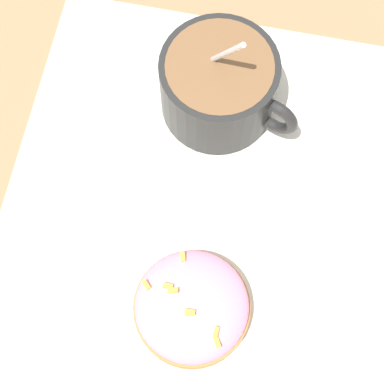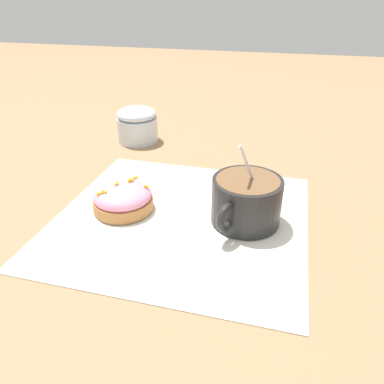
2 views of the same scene
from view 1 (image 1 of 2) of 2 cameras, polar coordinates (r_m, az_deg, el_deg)
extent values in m
plane|color=#93704C|center=(0.51, 1.81, -1.12)|extent=(3.00, 3.00, 0.00)
cube|color=white|center=(0.51, 1.81, -1.07)|extent=(0.34, 0.33, 0.00)
cylinder|color=black|center=(0.51, 2.34, 9.40)|extent=(0.09, 0.09, 0.06)
cylinder|color=brown|center=(0.49, 2.46, 10.84)|extent=(0.08, 0.08, 0.01)
torus|color=black|center=(0.50, 7.40, 6.68)|extent=(0.02, 0.04, 0.04)
ellipsoid|color=silver|center=(0.52, 4.21, 6.27)|extent=(0.03, 0.03, 0.01)
cylinder|color=silver|center=(0.49, 1.91, 11.74)|extent=(0.04, 0.05, 0.10)
cylinder|color=#B2753D|center=(0.48, -0.30, -10.30)|extent=(0.08, 0.08, 0.02)
ellipsoid|color=pink|center=(0.46, -0.31, -10.04)|extent=(0.08, 0.08, 0.03)
cube|color=yellow|center=(0.45, 2.26, -13.25)|extent=(0.01, 0.01, 0.00)
cube|color=yellow|center=(0.45, -1.70, -8.74)|extent=(0.00, 0.01, 0.00)
cube|color=yellow|center=(0.45, -4.11, -8.23)|extent=(0.01, 0.01, 0.00)
cube|color=yellow|center=(0.44, 0.27, -10.70)|extent=(0.00, 0.01, 0.00)
cube|color=yellow|center=(0.45, 2.14, -12.34)|extent=(0.01, 0.00, 0.00)
cube|color=yellow|center=(0.44, -0.74, -10.62)|extent=(0.00, 0.01, 0.00)
cube|color=yellow|center=(0.46, -0.84, -5.78)|extent=(0.01, 0.01, 0.00)
cube|color=yellow|center=(0.45, -2.17, -8.36)|extent=(0.00, 0.01, 0.00)
camera|label=2|loc=(0.53, 60.56, 13.30)|focal=35.00mm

